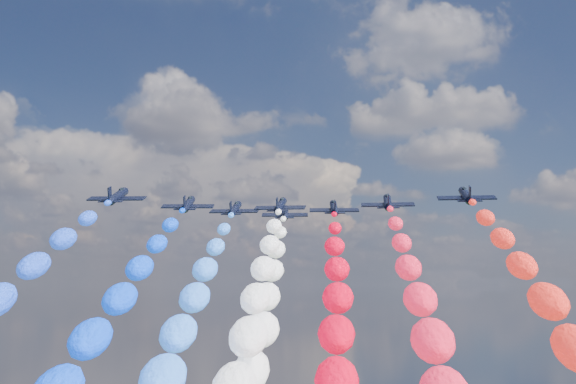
# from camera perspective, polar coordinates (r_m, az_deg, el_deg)

# --- Properties ---
(jet_0) EXTENTS (9.97, 13.47, 6.92)m
(jet_0) POSITION_cam_1_polar(r_m,az_deg,el_deg) (124.85, -13.65, -0.33)
(jet_0) COLOR black
(jet_1) EXTENTS (10.43, 13.80, 6.92)m
(jet_1) POSITION_cam_1_polar(r_m,az_deg,el_deg) (134.63, -8.10, -0.98)
(jet_1) COLOR black
(jet_2) EXTENTS (10.22, 13.65, 6.92)m
(jet_2) POSITION_cam_1_polar(r_m,az_deg,el_deg) (142.41, -4.34, -1.38)
(jet_2) COLOR black
(jet_3) EXTENTS (10.57, 13.90, 6.92)m
(jet_3) POSITION_cam_1_polar(r_m,az_deg,el_deg) (135.76, -0.62, -1.10)
(jet_3) COLOR black
(jet_4) EXTENTS (10.30, 13.71, 6.92)m
(jet_4) POSITION_cam_1_polar(r_m,az_deg,el_deg) (149.62, -0.25, -1.70)
(jet_4) COLOR black
(jet_5) EXTENTS (10.21, 13.64, 6.92)m
(jet_5) POSITION_cam_1_polar(r_m,az_deg,el_deg) (140.41, 3.75, -1.30)
(jet_5) COLOR black
(jet_6) EXTENTS (10.47, 13.83, 6.92)m
(jet_6) POSITION_cam_1_polar(r_m,az_deg,el_deg) (131.82, 8.08, -0.84)
(jet_6) COLOR black
(jet_7) EXTENTS (10.45, 13.81, 6.92)m
(jet_7) POSITION_cam_1_polar(r_m,az_deg,el_deg) (124.21, 14.24, -0.27)
(jet_7) COLOR black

